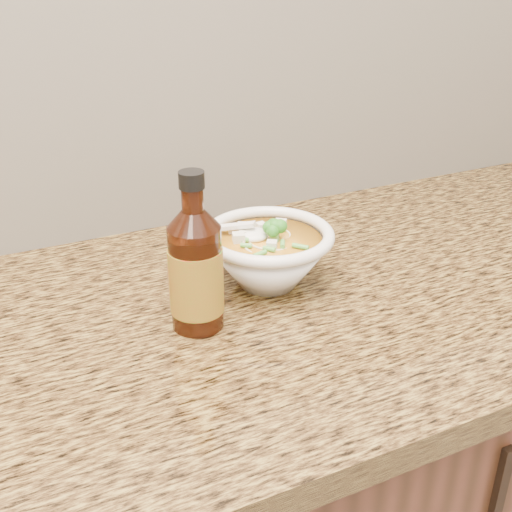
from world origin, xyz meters
name	(u,v)px	position (x,y,z in m)	size (l,w,h in m)	color
counter_slab	(31,366)	(0.00, 1.68, 0.88)	(4.00, 0.68, 0.04)	olive
soup_bowl	(268,256)	(0.35, 1.71, 0.95)	(0.20, 0.19, 0.11)	white
hot_sauce_bottle	(196,271)	(0.22, 1.64, 0.98)	(0.08, 0.08, 0.22)	#3A1508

